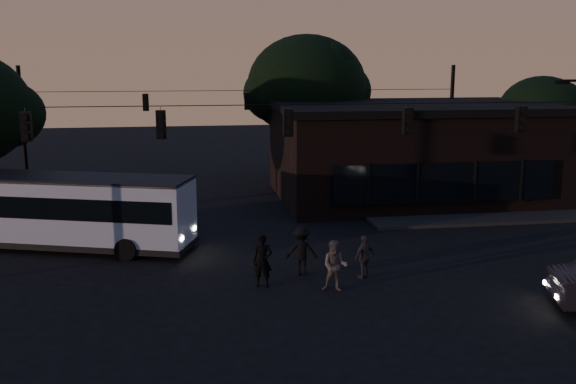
{
  "coord_description": "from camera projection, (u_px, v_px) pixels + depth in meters",
  "views": [
    {
      "loc": [
        -3.56,
        -18.86,
        7.73
      ],
      "look_at": [
        0.0,
        4.0,
        3.0
      ],
      "focal_mm": 40.0,
      "sensor_mm": 36.0,
      "label": 1
    }
  ],
  "objects": [
    {
      "name": "bus",
      "position": [
        63.0,
        208.0,
        26.72
      ],
      "size": [
        11.16,
        5.86,
        3.07
      ],
      "rotation": [
        0.0,
        0.0,
        -0.32
      ],
      "color": "#9BAAC6",
      "rests_on": "ground"
    },
    {
      "name": "pedestrian_a",
      "position": [
        263.0,
        261.0,
        22.23
      ],
      "size": [
        0.77,
        0.61,
        1.87
      ],
      "primitive_type": "imported",
      "rotation": [
        0.0,
        0.0,
        -0.26
      ],
      "color": "black",
      "rests_on": "ground"
    },
    {
      "name": "pedestrian_c",
      "position": [
        364.0,
        257.0,
        23.14
      ],
      "size": [
        1.01,
        0.81,
        1.6
      ],
      "primitive_type": "imported",
      "rotation": [
        0.0,
        0.0,
        3.67
      ],
      "color": "#2A242C",
      "rests_on": "ground"
    },
    {
      "name": "ground",
      "position": [
        307.0,
        309.0,
        20.34
      ],
      "size": [
        120.0,
        120.0,
        0.0
      ],
      "primitive_type": "plane",
      "color": "black",
      "rests_on": "ground"
    },
    {
      "name": "signal_rig_far",
      "position": [
        247.0,
        120.0,
        38.86
      ],
      "size": [
        26.24,
        0.3,
        7.5
      ],
      "color": "black",
      "rests_on": "ground"
    },
    {
      "name": "building",
      "position": [
        411.0,
        151.0,
        36.62
      ],
      "size": [
        15.4,
        10.41,
        5.4
      ],
      "color": "black",
      "rests_on": "ground"
    },
    {
      "name": "tree_behind",
      "position": [
        307.0,
        86.0,
        41.0
      ],
      "size": [
        7.6,
        7.6,
        9.43
      ],
      "color": "black",
      "rests_on": "ground"
    },
    {
      "name": "signal_rig_near",
      "position": [
        288.0,
        153.0,
        23.32
      ],
      "size": [
        26.24,
        0.3,
        7.5
      ],
      "color": "black",
      "rests_on": "ground"
    },
    {
      "name": "pedestrian_b",
      "position": [
        335.0,
        266.0,
        21.81
      ],
      "size": [
        1.03,
        0.91,
        1.78
      ],
      "primitive_type": "imported",
      "rotation": [
        0.0,
        0.0,
        -0.31
      ],
      "color": "#4E4847",
      "rests_on": "ground"
    },
    {
      "name": "tree_right",
      "position": [
        541.0,
        112.0,
        39.55
      ],
      "size": [
        5.2,
        5.2,
        6.86
      ],
      "color": "black",
      "rests_on": "ground"
    },
    {
      "name": "sidewalk_far_right",
      "position": [
        473.0,
        201.0,
        35.69
      ],
      "size": [
        14.0,
        10.0,
        0.15
      ],
      "primitive_type": "cube",
      "color": "black",
      "rests_on": "ground"
    },
    {
      "name": "pedestrian_d",
      "position": [
        302.0,
        251.0,
        23.47
      ],
      "size": [
        1.24,
        0.79,
        1.82
      ],
      "primitive_type": "imported",
      "rotation": [
        0.0,
        0.0,
        3.04
      ],
      "color": "black",
      "rests_on": "ground"
    }
  ]
}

